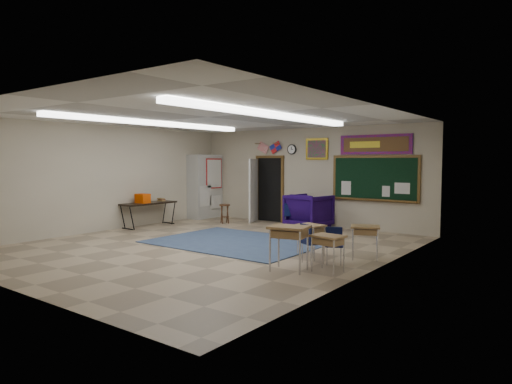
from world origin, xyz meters
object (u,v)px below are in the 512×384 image
Objects in this scene: wingback_armchair at (309,211)px; wooden_stool at (225,213)px; student_desk_front_left at (311,238)px; student_desk_front_right at (365,241)px; folding_table at (149,213)px.

wingback_armchair is 2.80m from wooden_stool.
wooden_stool is at bearing 163.56° from student_desk_front_left.
student_desk_front_right is (1.06, 0.35, 0.01)m from student_desk_front_left.
folding_table is at bearing -173.88° from student_desk_front_left.
wingback_armchair is 4.21m from student_desk_front_right.
folding_table is at bearing 38.67° from wingback_armchair.
wingback_armchair reaches higher than student_desk_front_right.
wingback_armchair reaches higher than student_desk_front_left.
folding_table is at bearing -126.17° from wooden_stool.
wooden_stool is (1.40, 1.91, -0.09)m from folding_table.
wingback_armchair is 0.63× the size of folding_table.
student_desk_front_right is 7.15m from folding_table.
wingback_armchair is 3.82m from student_desk_front_left.
student_desk_front_right is at bearing 143.05° from wingback_armchair.
student_desk_front_right is 1.15× the size of wooden_stool.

